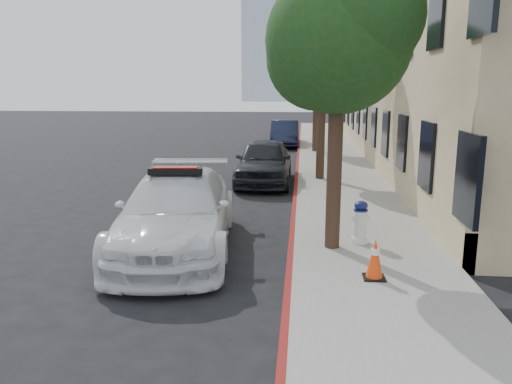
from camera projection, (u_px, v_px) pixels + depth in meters
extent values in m
plane|color=black|center=(211.00, 224.00, 12.53)|extent=(120.00, 120.00, 0.00)
cube|color=gray|center=(333.00, 164.00, 21.93)|extent=(3.20, 50.00, 0.15)
cube|color=maroon|center=(298.00, 164.00, 22.07)|extent=(0.12, 50.00, 0.15)
cube|color=tan|center=(441.00, 55.00, 25.29)|extent=(8.00, 36.00, 10.00)
cube|color=#9EA8B7|center=(329.00, 20.00, 138.77)|extent=(14.00, 14.00, 44.00)
cylinder|color=black|center=(334.00, 168.00, 9.95)|extent=(0.30, 0.30, 3.30)
sphere|color=#123A16|center=(339.00, 40.00, 9.45)|extent=(2.80, 2.80, 2.80)
sphere|color=#123A16|center=(363.00, 15.00, 9.04)|extent=(2.24, 2.24, 2.24)
sphere|color=#123A16|center=(319.00, 57.00, 9.83)|extent=(2.10, 2.10, 2.10)
cylinder|color=black|center=(321.00, 134.00, 17.76)|extent=(0.30, 0.30, 3.19)
sphere|color=#123A16|center=(323.00, 65.00, 17.27)|extent=(2.60, 2.60, 2.60)
sphere|color=#123A16|center=(335.00, 52.00, 16.86)|extent=(2.08, 2.08, 2.08)
sphere|color=#123A16|center=(312.00, 74.00, 17.65)|extent=(1.95, 1.95, 1.95)
cylinder|color=black|center=(316.00, 118.00, 25.53)|extent=(0.30, 0.30, 3.41)
sphere|color=#123A16|center=(317.00, 68.00, 25.02)|extent=(3.00, 3.00, 3.00)
sphere|color=#123A16|center=(325.00, 59.00, 24.61)|extent=(2.40, 2.40, 2.40)
sphere|color=#123A16|center=(310.00, 74.00, 25.40)|extent=(2.25, 2.25, 2.25)
imported|color=white|center=(177.00, 212.00, 10.45)|extent=(2.86, 5.80, 1.62)
cube|color=black|center=(176.00, 171.00, 10.28)|extent=(1.12, 0.40, 0.14)
cube|color=#A50A07|center=(175.00, 168.00, 10.26)|extent=(0.92, 0.32, 0.06)
imported|color=black|center=(264.00, 161.00, 17.75)|extent=(1.91, 4.70, 1.60)
imported|color=#161C37|center=(285.00, 133.00, 29.26)|extent=(1.73, 4.58, 1.49)
cylinder|color=white|center=(360.00, 240.00, 10.54)|extent=(0.35, 0.35, 0.11)
cylinder|color=white|center=(360.00, 224.00, 10.47)|extent=(0.26, 0.26, 0.60)
ellipsoid|color=navy|center=(361.00, 206.00, 10.39)|extent=(0.28, 0.28, 0.20)
cylinder|color=white|center=(361.00, 218.00, 10.44)|extent=(0.39, 0.20, 0.11)
cylinder|color=white|center=(361.00, 218.00, 10.44)|extent=(0.16, 0.22, 0.11)
cube|color=black|center=(374.00, 277.00, 8.58)|extent=(0.37, 0.37, 0.03)
cone|color=#FF410D|center=(375.00, 258.00, 8.51)|extent=(0.29, 0.29, 0.68)
cylinder|color=white|center=(375.00, 252.00, 8.48)|extent=(0.15, 0.15, 0.10)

